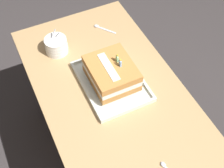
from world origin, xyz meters
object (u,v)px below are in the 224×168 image
(birthday_cake, at_px, (112,73))
(serving_spoon_by_bowls, at_px, (100,27))
(bowl_stack, at_px, (56,45))
(foil_tray, at_px, (112,82))

(birthday_cake, relative_size, serving_spoon_by_bowls, 2.00)
(birthday_cake, bearing_deg, serving_spoon_by_bowls, 164.01)
(birthday_cake, height_order, bowl_stack, birthday_cake)
(bowl_stack, distance_m, serving_spoon_by_bowls, 0.28)
(foil_tray, height_order, serving_spoon_by_bowls, foil_tray)
(serving_spoon_by_bowls, bearing_deg, bowl_stack, -76.72)
(birthday_cake, xyz_separation_m, serving_spoon_by_bowls, (-0.37, 0.11, -0.07))
(birthday_cake, distance_m, bowl_stack, 0.35)
(foil_tray, relative_size, birthday_cake, 1.60)
(foil_tray, height_order, bowl_stack, bowl_stack)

